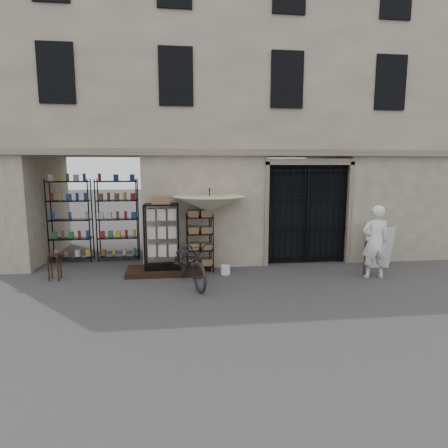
{
  "coord_description": "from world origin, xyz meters",
  "views": [
    {
      "loc": [
        -2.01,
        -8.36,
        2.87
      ],
      "look_at": [
        -0.8,
        1.4,
        1.35
      ],
      "focal_mm": 30.0,
      "sensor_mm": 36.0,
      "label": 1
    }
  ],
  "objects": [
    {
      "name": "shop_shelving",
      "position": [
        -4.55,
        3.3,
        1.25
      ],
      "size": [
        2.7,
        0.5,
        2.5
      ],
      "primitive_type": "cube",
      "color": "black",
      "rests_on": "ground"
    },
    {
      "name": "step_platform",
      "position": [
        -2.4,
        1.55,
        0.07
      ],
      "size": [
        2.0,
        0.9,
        0.15
      ],
      "primitive_type": "cube",
      "color": "black",
      "rests_on": "ground"
    },
    {
      "name": "market_umbrella",
      "position": [
        -1.17,
        1.62,
        1.98
      ],
      "size": [
        1.69,
        1.73,
        2.75
      ],
      "rotation": [
        0.0,
        0.0,
        -0.01
      ],
      "color": "black",
      "rests_on": "ground"
    },
    {
      "name": "shopkeeper",
      "position": [
        3.02,
        0.54,
        0.0
      ],
      "size": [
        0.91,
        1.96,
        0.45
      ],
      "primitive_type": "imported",
      "rotation": [
        0.0,
        0.0,
        3.02
      ],
      "color": "white",
      "rests_on": "ground"
    },
    {
      "name": "display_cabinet",
      "position": [
        -2.45,
        1.54,
        0.93
      ],
      "size": [
        0.95,
        0.68,
        1.89
      ],
      "rotation": [
        0.0,
        0.0,
        -0.17
      ],
      "color": "black",
      "rests_on": "step_platform"
    },
    {
      "name": "main_building",
      "position": [
        0.0,
        4.0,
        4.5
      ],
      "size": [
        14.0,
        4.0,
        9.0
      ],
      "primitive_type": "cube",
      "color": "#B1A68E",
      "rests_on": "ground"
    },
    {
      "name": "bicycle",
      "position": [
        -1.75,
        0.54,
        0.0
      ],
      "size": [
        1.06,
        1.3,
        2.13
      ],
      "primitive_type": "imported",
      "rotation": [
        0.0,
        0.0,
        0.32
      ],
      "color": "black",
      "rests_on": "ground"
    },
    {
      "name": "iron_gate",
      "position": [
        1.75,
        2.28,
        1.5
      ],
      "size": [
        2.5,
        0.21,
        3.0
      ],
      "color": "black",
      "rests_on": "ground"
    },
    {
      "name": "easel_sign",
      "position": [
        3.63,
        1.39,
        0.62
      ],
      "size": [
        0.62,
        0.7,
        1.19
      ],
      "rotation": [
        0.0,
        0.0,
        -0.09
      ],
      "color": "silver",
      "rests_on": "ground"
    },
    {
      "name": "wire_rack",
      "position": [
        -1.43,
        1.74,
        0.78
      ],
      "size": [
        0.84,
        0.73,
        1.6
      ],
      "rotation": [
        0.0,
        0.0,
        0.39
      ],
      "color": "black",
      "rests_on": "ground"
    },
    {
      "name": "wooden_stool",
      "position": [
        -5.15,
        1.31,
        0.36
      ],
      "size": [
        0.39,
        0.39,
        0.68
      ],
      "rotation": [
        0.0,
        0.0,
        0.25
      ],
      "color": "black",
      "rests_on": "ground"
    },
    {
      "name": "shop_recess",
      "position": [
        -4.5,
        2.8,
        1.5
      ],
      "size": [
        3.0,
        1.7,
        3.0
      ],
      "primitive_type": "cube",
      "color": "black",
      "rests_on": "ground"
    },
    {
      "name": "white_bucket",
      "position": [
        -0.78,
        1.29,
        0.12
      ],
      "size": [
        0.28,
        0.28,
        0.24
      ],
      "primitive_type": "cylinder",
      "rotation": [
        0.0,
        0.0,
        -0.1
      ],
      "color": "white",
      "rests_on": "ground"
    },
    {
      "name": "ground",
      "position": [
        0.0,
        0.0,
        0.0
      ],
      "size": [
        80.0,
        80.0,
        0.0
      ],
      "primitive_type": "plane",
      "color": "black",
      "rests_on": "ground"
    },
    {
      "name": "steel_bollard",
      "position": [
        2.97,
        0.8,
        0.46
      ],
      "size": [
        0.21,
        0.21,
        0.92
      ],
      "primitive_type": "cylinder",
      "rotation": [
        0.0,
        0.0,
        -0.28
      ],
      "color": "#4F5157",
      "rests_on": "ground"
    }
  ]
}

